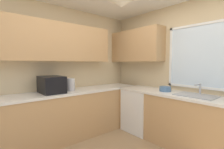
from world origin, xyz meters
name	(u,v)px	position (x,y,z in m)	size (l,w,h in m)	color
room_shell	(111,40)	(-0.78, 0.50, 1.80)	(3.69, 3.48, 2.59)	beige
counter_run_left	(67,115)	(-1.47, 0.00, 0.45)	(0.65, 3.09, 0.90)	tan
counter_run_back	(191,122)	(0.21, 1.37, 0.45)	(2.78, 0.65, 0.90)	tan
dishwasher	(141,110)	(-0.81, 1.34, 0.43)	(0.60, 0.60, 0.85)	white
microwave	(52,85)	(-1.47, -0.27, 1.04)	(0.48, 0.36, 0.29)	black
kettle	(71,85)	(-1.45, 0.08, 1.01)	(0.15, 0.15, 0.23)	#B7B7BC
sink_assembly	(196,95)	(0.27, 1.38, 0.91)	(0.58, 0.40, 0.19)	#9EA0A5
bowl	(165,89)	(-0.27, 1.37, 0.94)	(0.20, 0.20, 0.09)	#4C7099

